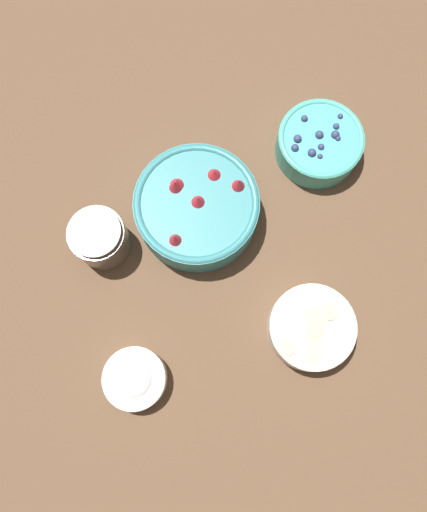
{
  "coord_description": "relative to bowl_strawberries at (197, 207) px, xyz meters",
  "views": [
    {
      "loc": [
        0.17,
        0.12,
        0.9
      ],
      "look_at": [
        0.02,
        -0.01,
        0.04
      ],
      "focal_mm": 35.0,
      "sensor_mm": 36.0,
      "label": 1
    }
  ],
  "objects": [
    {
      "name": "bowl_blueberries",
      "position": [
        -0.25,
        0.08,
        -0.01
      ],
      "size": [
        0.16,
        0.16,
        0.07
      ],
      "color": "#47AD9E",
      "rests_on": "ground_plane"
    },
    {
      "name": "jar_chocolate",
      "position": [
        0.16,
        -0.09,
        -0.0
      ],
      "size": [
        0.1,
        0.1,
        0.09
      ],
      "color": "brown",
      "rests_on": "ground_plane"
    },
    {
      "name": "bowl_cream",
      "position": [
        0.29,
        0.12,
        -0.02
      ],
      "size": [
        0.11,
        0.11,
        0.05
      ],
      "color": "white",
      "rests_on": "ground_plane"
    },
    {
      "name": "ground_plane",
      "position": [
        0.03,
        0.09,
        -0.05
      ],
      "size": [
        4.0,
        4.0,
        0.0
      ],
      "primitive_type": "plane",
      "color": "brown"
    },
    {
      "name": "bowl_bananas",
      "position": [
        0.03,
        0.29,
        -0.01
      ],
      "size": [
        0.15,
        0.15,
        0.05
      ],
      "color": "white",
      "rests_on": "ground_plane"
    },
    {
      "name": "bowl_strawberries",
      "position": [
        0.0,
        0.0,
        0.0
      ],
      "size": [
        0.22,
        0.22,
        0.1
      ],
      "color": "teal",
      "rests_on": "ground_plane"
    }
  ]
}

